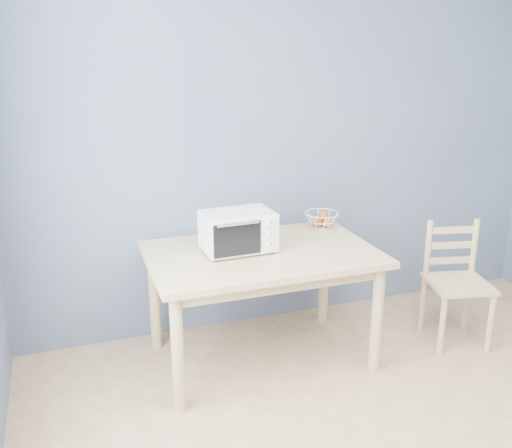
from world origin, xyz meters
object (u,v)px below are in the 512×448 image
object	(u,v)px
dining_table	(262,266)
dining_chair	(456,284)
fruit_basket	(322,219)
toaster_oven	(235,231)

from	to	relation	value
dining_table	dining_chair	distance (m)	1.38
dining_table	fruit_basket	xyz separation A→B (m)	(0.55, 0.31, 0.16)
fruit_basket	dining_chair	distance (m)	1.01
dining_table	dining_chair	size ratio (longest dim) A/B	1.69
dining_table	toaster_oven	xyz separation A→B (m)	(-0.15, 0.04, 0.23)
fruit_basket	toaster_oven	bearing A→B (deg)	-159.74
dining_table	dining_chair	world-z (taller)	dining_chair
dining_table	toaster_oven	bearing A→B (deg)	164.08
dining_table	dining_chair	bearing A→B (deg)	-7.78
toaster_oven	fruit_basket	distance (m)	0.76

